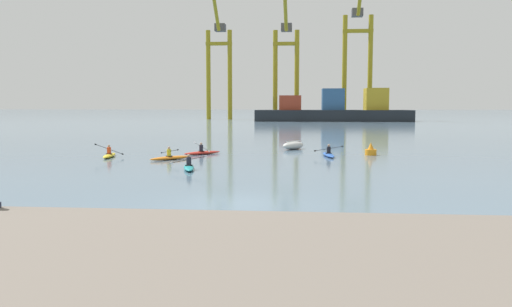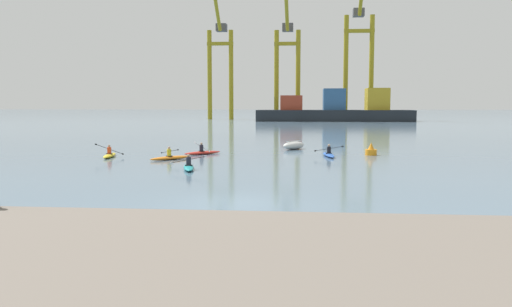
{
  "view_description": "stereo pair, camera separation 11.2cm",
  "coord_description": "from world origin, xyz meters",
  "px_view_note": "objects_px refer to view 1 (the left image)",
  "views": [
    {
      "loc": [
        2.76,
        -20.54,
        3.94
      ],
      "look_at": [
        -0.41,
        14.87,
        0.6
      ],
      "focal_mm": 36.59,
      "sensor_mm": 36.0,
      "label": 1
    },
    {
      "loc": [
        2.87,
        -20.53,
        3.94
      ],
      "look_at": [
        -0.41,
        14.87,
        0.6
      ],
      "focal_mm": 36.59,
      "sensor_mm": 36.0,
      "label": 2
    }
  ],
  "objects_px": {
    "gantry_crane_west": "(219,56)",
    "channel_buoy": "(371,151)",
    "kayak_red": "(202,152)",
    "container_barge": "(334,110)",
    "gantry_crane_east_mid": "(358,49)",
    "kayak_yellow": "(109,155)",
    "kayak_teal": "(189,167)",
    "gantry_crane_west_mid": "(286,58)",
    "capsized_dinghy": "(293,145)",
    "kayak_orange": "(170,157)",
    "kayak_blue": "(328,154)"
  },
  "relations": [
    {
      "from": "gantry_crane_west",
      "to": "gantry_crane_west_mid",
      "type": "height_order",
      "value": "gantry_crane_west"
    },
    {
      "from": "gantry_crane_west_mid",
      "to": "gantry_crane_east_mid",
      "type": "height_order",
      "value": "gantry_crane_east_mid"
    },
    {
      "from": "capsized_dinghy",
      "to": "kayak_teal",
      "type": "distance_m",
      "value": 16.12
    },
    {
      "from": "container_barge",
      "to": "kayak_red",
      "type": "bearing_deg",
      "value": -100.25
    },
    {
      "from": "capsized_dinghy",
      "to": "channel_buoy",
      "type": "distance_m",
      "value": 7.77
    },
    {
      "from": "capsized_dinghy",
      "to": "gantry_crane_east_mid",
      "type": "bearing_deg",
      "value": 80.74
    },
    {
      "from": "gantry_crane_east_mid",
      "to": "kayak_teal",
      "type": "bearing_deg",
      "value": -101.2
    },
    {
      "from": "channel_buoy",
      "to": "kayak_orange",
      "type": "bearing_deg",
      "value": -162.2
    },
    {
      "from": "channel_buoy",
      "to": "kayak_red",
      "type": "relative_size",
      "value": 0.35
    },
    {
      "from": "gantry_crane_west_mid",
      "to": "kayak_yellow",
      "type": "bearing_deg",
      "value": -95.9
    },
    {
      "from": "channel_buoy",
      "to": "kayak_blue",
      "type": "bearing_deg",
      "value": -156.82
    },
    {
      "from": "container_barge",
      "to": "gantry_crane_west_mid",
      "type": "height_order",
      "value": "gantry_crane_west_mid"
    },
    {
      "from": "kayak_orange",
      "to": "kayak_blue",
      "type": "height_order",
      "value": "same"
    },
    {
      "from": "channel_buoy",
      "to": "kayak_teal",
      "type": "relative_size",
      "value": 0.29
    },
    {
      "from": "kayak_red",
      "to": "kayak_blue",
      "type": "bearing_deg",
      "value": -4.72
    },
    {
      "from": "capsized_dinghy",
      "to": "kayak_teal",
      "type": "xyz_separation_m",
      "value": [
        -6.08,
        -14.93,
        -0.18
      ]
    },
    {
      "from": "kayak_yellow",
      "to": "gantry_crane_east_mid",
      "type": "bearing_deg",
      "value": 73.86
    },
    {
      "from": "gantry_crane_east_mid",
      "to": "kayak_teal",
      "type": "xyz_separation_m",
      "value": [
        -20.64,
        -104.22,
        -17.7
      ]
    },
    {
      "from": "gantry_crane_west",
      "to": "kayak_teal",
      "type": "relative_size",
      "value": 10.51
    },
    {
      "from": "kayak_red",
      "to": "kayak_orange",
      "type": "relative_size",
      "value": 0.96
    },
    {
      "from": "gantry_crane_west_mid",
      "to": "kayak_teal",
      "type": "height_order",
      "value": "gantry_crane_west_mid"
    },
    {
      "from": "gantry_crane_west",
      "to": "gantry_crane_west_mid",
      "type": "xyz_separation_m",
      "value": [
        18.05,
        -3.6,
        -0.79
      ]
    },
    {
      "from": "container_barge",
      "to": "kayak_blue",
      "type": "height_order",
      "value": "container_barge"
    },
    {
      "from": "kayak_teal",
      "to": "kayak_yellow",
      "type": "bearing_deg",
      "value": 138.16
    },
    {
      "from": "kayak_yellow",
      "to": "kayak_teal",
      "type": "relative_size",
      "value": 1.0
    },
    {
      "from": "gantry_crane_east_mid",
      "to": "kayak_orange",
      "type": "height_order",
      "value": "gantry_crane_east_mid"
    },
    {
      "from": "gantry_crane_east_mid",
      "to": "kayak_yellow",
      "type": "relative_size",
      "value": 10.9
    },
    {
      "from": "container_barge",
      "to": "gantry_crane_east_mid",
      "type": "xyz_separation_m",
      "value": [
        6.14,
        8.73,
        15.31
      ]
    },
    {
      "from": "gantry_crane_east_mid",
      "to": "container_barge",
      "type": "bearing_deg",
      "value": -125.1
    },
    {
      "from": "gantry_crane_west_mid",
      "to": "gantry_crane_west",
      "type": "bearing_deg",
      "value": 168.73
    },
    {
      "from": "channel_buoy",
      "to": "kayak_orange",
      "type": "height_order",
      "value": "channel_buoy"
    },
    {
      "from": "gantry_crane_west_mid",
      "to": "kayak_red",
      "type": "distance_m",
      "value": 96.19
    },
    {
      "from": "container_barge",
      "to": "kayak_red",
      "type": "height_order",
      "value": "container_barge"
    },
    {
      "from": "gantry_crane_west_mid",
      "to": "kayak_yellow",
      "type": "height_order",
      "value": "gantry_crane_west_mid"
    },
    {
      "from": "gantry_crane_east_mid",
      "to": "kayak_blue",
      "type": "bearing_deg",
      "value": -97.03
    },
    {
      "from": "kayak_orange",
      "to": "kayak_blue",
      "type": "xyz_separation_m",
      "value": [
        11.44,
        3.31,
        -0.0
      ]
    },
    {
      "from": "gantry_crane_west_mid",
      "to": "kayak_orange",
      "type": "relative_size",
      "value": 10.69
    },
    {
      "from": "container_barge",
      "to": "capsized_dinghy",
      "type": "distance_m",
      "value": 81.03
    },
    {
      "from": "channel_buoy",
      "to": "kayak_red",
      "type": "height_order",
      "value": "channel_buoy"
    },
    {
      "from": "gantry_crane_west_mid",
      "to": "gantry_crane_east_mid",
      "type": "xyz_separation_m",
      "value": [
        18.11,
        -0.15,
        1.9
      ]
    },
    {
      "from": "container_barge",
      "to": "gantry_crane_west",
      "type": "xyz_separation_m",
      "value": [
        -30.02,
        12.47,
        14.2
      ]
    },
    {
      "from": "gantry_crane_west_mid",
      "to": "gantry_crane_east_mid",
      "type": "bearing_deg",
      "value": -0.47
    },
    {
      "from": "gantry_crane_west_mid",
      "to": "container_barge",
      "type": "bearing_deg",
      "value": -36.56
    },
    {
      "from": "gantry_crane_east_mid",
      "to": "kayak_yellow",
      "type": "height_order",
      "value": "gantry_crane_east_mid"
    },
    {
      "from": "capsized_dinghy",
      "to": "kayak_orange",
      "type": "xyz_separation_m",
      "value": [
        -8.65,
        -9.51,
        -0.18
      ]
    },
    {
      "from": "gantry_crane_west_mid",
      "to": "channel_buoy",
      "type": "relative_size",
      "value": 31.51
    },
    {
      "from": "gantry_crane_west",
      "to": "channel_buoy",
      "type": "bearing_deg",
      "value": -74.16
    },
    {
      "from": "kayak_yellow",
      "to": "kayak_blue",
      "type": "relative_size",
      "value": 1.0
    },
    {
      "from": "gantry_crane_west",
      "to": "gantry_crane_west_mid",
      "type": "relative_size",
      "value": 1.15
    },
    {
      "from": "gantry_crane_east_mid",
      "to": "capsized_dinghy",
      "type": "xyz_separation_m",
      "value": [
        -14.55,
        -89.29,
        -17.52
      ]
    }
  ]
}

